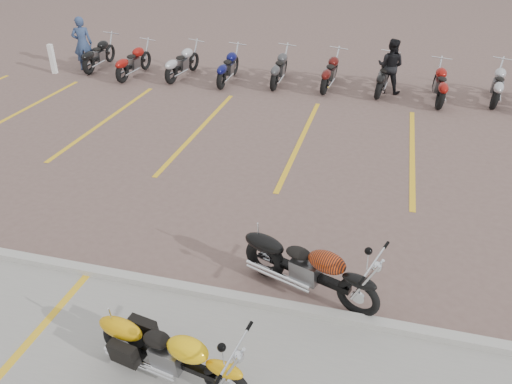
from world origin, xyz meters
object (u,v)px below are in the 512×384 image
Objects in this scene: person_a at (83,43)px; yellow_cruiser at (171,352)px; bollard at (52,59)px; flame_cruiser at (307,268)px; person_b at (390,66)px.

yellow_cruiser is at bearing 100.35° from person_a.
yellow_cruiser is at bearing -50.01° from bollard.
bollard is at bearing 15.51° from person_a.
bollard is at bearing 158.88° from flame_cruiser.
bollard is (-9.18, 10.95, 0.07)m from yellow_cruiser.
flame_cruiser is (1.32, 1.98, 0.03)m from yellow_cruiser.
yellow_cruiser is 2.37m from flame_cruiser.
person_b reaches higher than yellow_cruiser.
flame_cruiser is at bearing 109.69° from person_a.
flame_cruiser is at bearing -40.52° from bollard.
person_a is (-8.36, 11.66, 0.49)m from yellow_cruiser.
flame_cruiser reaches higher than yellow_cruiser.
yellow_cruiser is at bearing 93.07° from person_b.
bollard is (-0.82, -0.71, -0.42)m from person_a.
person_b is 11.36m from bollard.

